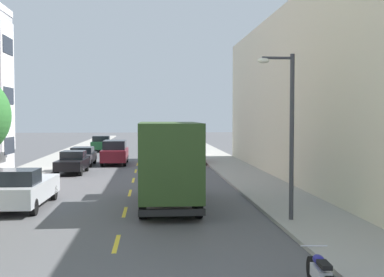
# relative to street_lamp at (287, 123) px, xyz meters

# --- Properties ---
(ground_plane) EXTENTS (160.00, 160.00, 0.00)m
(ground_plane) POSITION_rel_street_lamp_xyz_m (-5.93, 20.62, -3.64)
(ground_plane) COLOR #4C4C4F
(sidewalk_left) EXTENTS (3.20, 120.00, 0.14)m
(sidewalk_left) POSITION_rel_street_lamp_xyz_m (-13.03, 18.62, -3.57)
(sidewalk_left) COLOR #99968E
(sidewalk_left) RESTS_ON ground_plane
(sidewalk_right) EXTENTS (3.20, 120.00, 0.14)m
(sidewalk_right) POSITION_rel_street_lamp_xyz_m (1.17, 18.62, -3.57)
(sidewalk_right) COLOR #99968E
(sidewalk_right) RESTS_ON ground_plane
(lane_centerline_dashes) EXTENTS (0.14, 47.20, 0.01)m
(lane_centerline_dashes) POSITION_rel_street_lamp_xyz_m (-5.93, 15.12, -3.63)
(lane_centerline_dashes) COLOR yellow
(lane_centerline_dashes) RESTS_ON ground_plane
(apartment_block_opposite) EXTENTS (10.00, 36.00, 10.29)m
(apartment_block_opposite) POSITION_rel_street_lamp_xyz_m (7.77, 10.62, 1.51)
(apartment_block_opposite) COLOR beige
(apartment_block_opposite) RESTS_ON ground_plane
(street_lamp) EXTENTS (1.35, 0.28, 5.95)m
(street_lamp) POSITION_rel_street_lamp_xyz_m (0.00, 0.00, 0.00)
(street_lamp) COLOR #38383D
(street_lamp) RESTS_ON sidewalk_right
(delivery_box_truck) EXTENTS (2.41, 7.53, 3.61)m
(delivery_box_truck) POSITION_rel_street_lamp_xyz_m (-4.13, 3.53, -1.63)
(delivery_box_truck) COLOR #2D471E
(delivery_box_truck) RESTS_ON ground_plane
(parked_pickup_silver) EXTENTS (2.12, 5.34, 1.73)m
(parked_pickup_silver) POSITION_rel_street_lamp_xyz_m (-10.28, 3.85, -2.81)
(parked_pickup_silver) COLOR #B2B5BA
(parked_pickup_silver) RESTS_ON ground_plane
(parked_sedan_charcoal) EXTENTS (1.80, 4.50, 1.43)m
(parked_sedan_charcoal) POSITION_rel_street_lamp_xyz_m (-10.22, 22.05, -2.89)
(parked_sedan_charcoal) COLOR #333338
(parked_sedan_charcoal) RESTS_ON ground_plane
(parked_pickup_forest) EXTENTS (2.03, 5.31, 1.73)m
(parked_pickup_forest) POSITION_rel_street_lamp_xyz_m (-10.20, 37.89, -2.81)
(parked_pickup_forest) COLOR #194C28
(parked_pickup_forest) RESTS_ON ground_plane
(parked_hatchback_red) EXTENTS (1.77, 4.01, 1.50)m
(parked_hatchback_red) POSITION_rel_street_lamp_xyz_m (-1.52, 22.73, -2.88)
(parked_hatchback_red) COLOR #AD1E1E
(parked_hatchback_red) RESTS_ON ground_plane
(parked_suv_white) EXTENTS (2.04, 4.84, 1.93)m
(parked_suv_white) POSITION_rel_street_lamp_xyz_m (-1.61, 32.59, -2.65)
(parked_suv_white) COLOR silver
(parked_suv_white) RESTS_ON ground_plane
(parked_hatchback_black) EXTENTS (1.84, 4.04, 1.50)m
(parked_hatchback_black) POSITION_rel_street_lamp_xyz_m (-10.15, 16.60, -2.88)
(parked_hatchback_black) COLOR black
(parked_hatchback_black) RESTS_ON ground_plane
(moving_burgundy_sedan) EXTENTS (1.95, 4.80, 1.93)m
(moving_burgundy_sedan) POSITION_rel_street_lamp_xyz_m (-7.73, 22.62, -2.65)
(moving_burgundy_sedan) COLOR maroon
(moving_burgundy_sedan) RESTS_ON ground_plane
(parked_motorcycle) EXTENTS (0.62, 2.05, 0.90)m
(parked_motorcycle) POSITION_rel_street_lamp_xyz_m (-1.18, -7.00, -3.23)
(parked_motorcycle) COLOR black
(parked_motorcycle) RESTS_ON ground_plane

